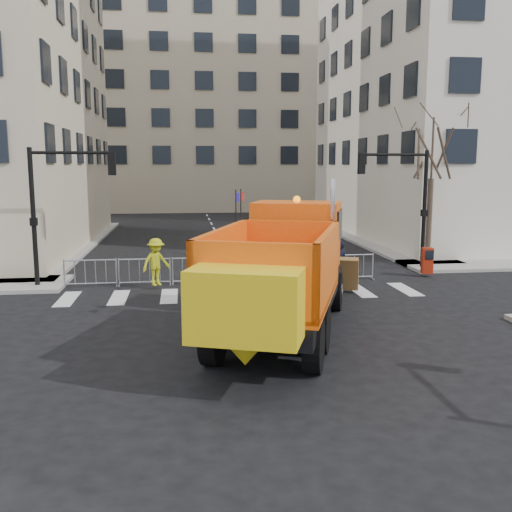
{
  "coord_description": "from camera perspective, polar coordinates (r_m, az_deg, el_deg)",
  "views": [
    {
      "loc": [
        -2.36,
        -15.07,
        4.7
      ],
      "look_at": [
        -0.09,
        2.5,
        1.9
      ],
      "focal_mm": 40.0,
      "sensor_mm": 36.0,
      "label": 1
    }
  ],
  "objects": [
    {
      "name": "building_far",
      "position": [
        67.51,
        -5.52,
        15.15
      ],
      "size": [
        30.0,
        18.0,
        24.0
      ],
      "primitive_type": "cube",
      "color": "tan",
      "rests_on": "ground"
    },
    {
      "name": "crowd_barriers",
      "position": [
        23.1,
        -3.25,
        -1.38
      ],
      "size": [
        12.6,
        0.6,
        1.1
      ],
      "primitive_type": null,
      "color": "#9EA0A5",
      "rests_on": "ground"
    },
    {
      "name": "worker",
      "position": [
        22.19,
        -9.97,
        -0.59
      ],
      "size": [
        1.36,
        1.22,
        1.82
      ],
      "primitive_type": "imported",
      "rotation": [
        0.0,
        0.0,
        0.59
      ],
      "color": "#B8BF16",
      "rests_on": "sidewalk_back"
    },
    {
      "name": "cop_b",
      "position": [
        23.01,
        6.94,
        -0.5
      ],
      "size": [
        1.1,
        0.99,
        1.86
      ],
      "primitive_type": "imported",
      "rotation": [
        0.0,
        0.0,
        2.76
      ],
      "color": "black",
      "rests_on": "ground"
    },
    {
      "name": "plow_truck",
      "position": [
        15.69,
        2.72,
        -1.21
      ],
      "size": [
        6.6,
        11.5,
        4.33
      ],
      "rotation": [
        0.0,
        0.0,
        1.22
      ],
      "color": "black",
      "rests_on": "ground"
    },
    {
      "name": "cop_c",
      "position": [
        20.49,
        2.36,
        -1.41
      ],
      "size": [
        1.08,
        1.25,
        2.01
      ],
      "primitive_type": "imported",
      "rotation": [
        0.0,
        0.0,
        4.09
      ],
      "color": "black",
      "rests_on": "ground"
    },
    {
      "name": "cop_a",
      "position": [
        23.08,
        8.34,
        -0.63
      ],
      "size": [
        0.71,
        0.53,
        1.77
      ],
      "primitive_type": "imported",
      "rotation": [
        0.0,
        0.0,
        3.33
      ],
      "color": "black",
      "rests_on": "ground"
    },
    {
      "name": "sidewalk_back",
      "position": [
        24.13,
        -1.62,
        -2.07
      ],
      "size": [
        64.0,
        5.0,
        0.15
      ],
      "primitive_type": "cube",
      "color": "gray",
      "rests_on": "ground"
    },
    {
      "name": "newspaper_box",
      "position": [
        25.46,
        16.74,
        -0.44
      ],
      "size": [
        0.51,
        0.47,
        1.1
      ],
      "primitive_type": "cube",
      "rotation": [
        0.0,
        0.0,
        -0.18
      ],
      "color": "#9D1F0C",
      "rests_on": "sidewalk_back"
    },
    {
      "name": "traffic_light_right",
      "position": [
        26.94,
        16.48,
        4.36
      ],
      "size": [
        0.18,
        0.18,
        5.4
      ],
      "primitive_type": "cylinder",
      "color": "black",
      "rests_on": "ground"
    },
    {
      "name": "street_tree",
      "position": [
        28.08,
        17.07,
        6.65
      ],
      "size": [
        3.0,
        3.0,
        7.5
      ],
      "primitive_type": null,
      "color": "#382B21",
      "rests_on": "ground"
    },
    {
      "name": "ground",
      "position": [
        15.96,
        1.48,
        -8.14
      ],
      "size": [
        120.0,
        120.0,
        0.0
      ],
      "primitive_type": "plane",
      "color": "black",
      "rests_on": "ground"
    },
    {
      "name": "traffic_light_left",
      "position": [
        23.35,
        -21.36,
        3.45
      ],
      "size": [
        0.18,
        0.18,
        5.4
      ],
      "primitive_type": "cylinder",
      "color": "black",
      "rests_on": "ground"
    }
  ]
}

